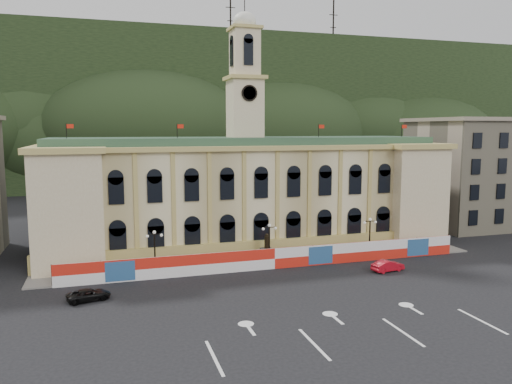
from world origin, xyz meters
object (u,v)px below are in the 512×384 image
object	(u,v)px
lamp_center	(269,240)
statue	(267,253)
black_suv	(89,295)
red_sedan	(388,266)

from	to	relation	value
lamp_center	statue	bearing A→B (deg)	90.00
lamp_center	black_suv	distance (m)	22.53
red_sedan	statue	bearing A→B (deg)	47.89
statue	red_sedan	size ratio (longest dim) A/B	0.88
statue	black_suv	xyz separation A→B (m)	(-21.17, -8.29, -0.61)
black_suv	lamp_center	bearing A→B (deg)	-85.37
red_sedan	black_suv	bearing A→B (deg)	80.99
lamp_center	black_suv	bearing A→B (deg)	-161.01
statue	lamp_center	world-z (taller)	lamp_center
red_sedan	black_suv	xyz separation A→B (m)	(-33.66, -0.31, -0.09)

